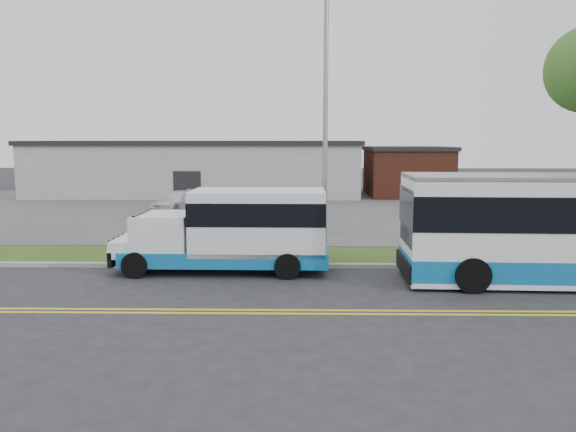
{
  "coord_description": "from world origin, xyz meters",
  "views": [
    {
      "loc": [
        2.02,
        -18.12,
        4.46
      ],
      "look_at": [
        1.63,
        2.77,
        1.6
      ],
      "focal_mm": 35.0,
      "sensor_mm": 36.0,
      "label": 1
    }
  ],
  "objects_px": {
    "streetlight_near": "(325,118)",
    "shuttle_bus": "(238,228)",
    "parked_car_b": "(178,201)",
    "parked_car_a": "(250,210)"
  },
  "relations": [
    {
      "from": "streetlight_near",
      "to": "parked_car_b",
      "type": "relative_size",
      "value": 2.26
    },
    {
      "from": "shuttle_bus",
      "to": "parked_car_b",
      "type": "height_order",
      "value": "shuttle_bus"
    },
    {
      "from": "streetlight_near",
      "to": "shuttle_bus",
      "type": "bearing_deg",
      "value": -144.88
    },
    {
      "from": "shuttle_bus",
      "to": "parked_car_a",
      "type": "height_order",
      "value": "shuttle_bus"
    },
    {
      "from": "streetlight_near",
      "to": "shuttle_bus",
      "type": "distance_m",
      "value": 5.28
    },
    {
      "from": "parked_car_a",
      "to": "parked_car_b",
      "type": "bearing_deg",
      "value": 103.4
    },
    {
      "from": "parked_car_a",
      "to": "parked_car_b",
      "type": "xyz_separation_m",
      "value": [
        -4.88,
        5.16,
        -0.12
      ]
    },
    {
      "from": "parked_car_b",
      "to": "parked_car_a",
      "type": "bearing_deg",
      "value": -21.27
    },
    {
      "from": "shuttle_bus",
      "to": "parked_car_b",
      "type": "relative_size",
      "value": 1.73
    },
    {
      "from": "streetlight_near",
      "to": "shuttle_bus",
      "type": "height_order",
      "value": "streetlight_near"
    }
  ]
}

